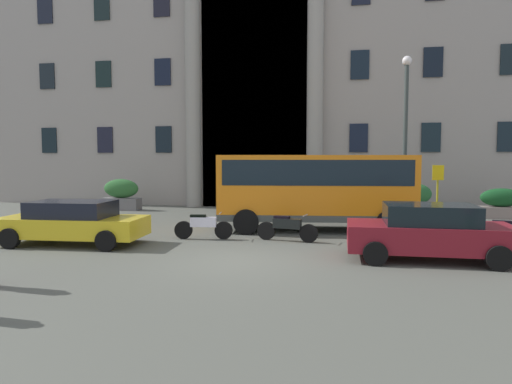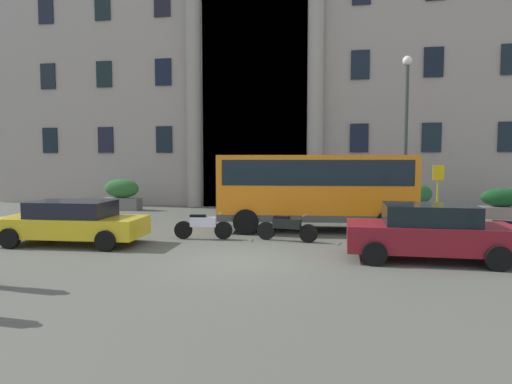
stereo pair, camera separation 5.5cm
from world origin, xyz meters
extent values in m
cube|color=#50524A|center=(0.00, 0.00, -0.06)|extent=(80.00, 64.00, 0.12)
cube|color=gray|center=(0.00, 17.50, 8.54)|extent=(35.95, 9.00, 17.09)
cube|color=black|center=(-2.01, 13.06, 5.90)|extent=(5.81, 0.12, 11.81)
cylinder|color=gray|center=(-5.34, 12.75, 5.90)|extent=(0.85, 0.85, 11.81)
cylinder|color=gray|center=(1.32, 12.75, 5.90)|extent=(0.85, 0.85, 11.81)
cube|color=black|center=(-14.38, 12.96, 3.76)|extent=(0.95, 0.08, 1.49)
cube|color=black|center=(-10.79, 12.96, 3.76)|extent=(0.95, 0.08, 1.49)
cube|color=black|center=(-7.19, 12.96, 3.76)|extent=(0.95, 0.08, 1.49)
cube|color=black|center=(3.60, 12.96, 3.76)|extent=(0.95, 0.08, 1.49)
cube|color=black|center=(7.19, 12.96, 3.76)|extent=(0.95, 0.08, 1.49)
cube|color=black|center=(10.79, 12.96, 3.76)|extent=(0.95, 0.08, 1.49)
cube|color=black|center=(-14.38, 12.96, 7.52)|extent=(0.95, 0.08, 1.49)
cube|color=black|center=(-10.79, 12.96, 7.52)|extent=(0.95, 0.08, 1.49)
cube|color=black|center=(-7.19, 12.96, 7.52)|extent=(0.95, 0.08, 1.49)
cube|color=black|center=(3.60, 12.96, 7.52)|extent=(0.95, 0.08, 1.49)
cube|color=black|center=(7.19, 12.96, 7.52)|extent=(0.95, 0.08, 1.49)
cube|color=black|center=(10.79, 12.96, 7.52)|extent=(0.95, 0.08, 1.49)
cube|color=black|center=(-14.38, 12.96, 11.28)|extent=(0.95, 0.08, 1.49)
cube|color=black|center=(-10.79, 12.96, 11.28)|extent=(0.95, 0.08, 1.49)
cube|color=black|center=(-7.19, 12.96, 11.28)|extent=(0.95, 0.08, 1.49)
cube|color=orange|center=(1.75, 5.50, 1.63)|extent=(7.30, 2.97, 2.36)
cube|color=black|center=(1.75, 5.50, 2.20)|extent=(6.88, 2.96, 0.90)
cube|color=black|center=(5.21, 5.88, 2.00)|extent=(0.26, 1.86, 1.13)
cube|color=#454A45|center=(1.75, 5.50, 0.57)|extent=(7.30, 3.01, 0.24)
cylinder|color=black|center=(4.10, 6.87, 0.45)|extent=(0.93, 0.38, 0.90)
cylinder|color=black|center=(4.34, 4.67, 0.45)|extent=(0.93, 0.38, 0.90)
cylinder|color=black|center=(-0.84, 6.33, 0.45)|extent=(0.93, 0.38, 0.90)
cylinder|color=black|center=(-0.60, 4.13, 0.45)|extent=(0.93, 0.38, 0.90)
cylinder|color=#9F971B|center=(6.51, 7.66, 1.19)|extent=(0.08, 0.08, 2.38)
cube|color=yellow|center=(6.51, 7.63, 2.13)|extent=(0.44, 0.03, 0.60)
cube|color=slate|center=(-8.57, 10.47, 0.31)|extent=(1.98, 0.74, 0.63)
ellipsoid|color=#295E2B|center=(-8.57, 10.47, 1.12)|extent=(1.90, 0.66, 0.99)
cube|color=slate|center=(6.08, 10.87, 0.25)|extent=(1.75, 0.79, 0.51)
ellipsoid|color=#245D2E|center=(6.08, 10.87, 1.02)|extent=(1.68, 0.71, 1.02)
cube|color=gray|center=(9.81, 10.45, 0.26)|extent=(1.91, 0.74, 0.52)
ellipsoid|color=#15461F|center=(9.81, 10.45, 0.94)|extent=(1.83, 0.67, 0.83)
cube|color=slate|center=(0.96, 10.51, 0.28)|extent=(1.50, 0.84, 0.57)
ellipsoid|color=#2A5A24|center=(0.96, 10.51, 1.07)|extent=(1.44, 0.75, 1.01)
cube|color=gold|center=(-5.56, 1.30, 0.57)|extent=(4.56, 1.99, 0.60)
cube|color=black|center=(-5.56, 1.30, 1.12)|extent=(2.49, 1.67, 0.50)
cylinder|color=black|center=(-4.09, 2.26, 0.31)|extent=(0.63, 0.23, 0.62)
cylinder|color=black|center=(-3.99, 0.51, 0.31)|extent=(0.63, 0.23, 0.62)
cylinder|color=black|center=(-7.12, 2.10, 0.31)|extent=(0.63, 0.23, 0.62)
cylinder|color=black|center=(-7.03, 0.34, 0.31)|extent=(0.63, 0.23, 0.62)
cube|color=maroon|center=(5.01, 1.03, 0.62)|extent=(4.24, 1.86, 0.69)
cube|color=black|center=(5.01, 1.03, 1.23)|extent=(2.29, 1.63, 0.52)
cylinder|color=black|center=(6.45, 1.94, 0.31)|extent=(0.62, 0.20, 0.62)
cylinder|color=black|center=(6.45, 0.10, 0.31)|extent=(0.62, 0.20, 0.62)
cylinder|color=black|center=(3.57, 1.95, 0.31)|extent=(0.62, 0.20, 0.62)
cylinder|color=black|center=(3.56, 0.11, 0.31)|extent=(0.62, 0.20, 0.62)
cylinder|color=black|center=(-1.13, 3.04, 0.30)|extent=(0.61, 0.18, 0.60)
cylinder|color=black|center=(-2.48, 2.87, 0.30)|extent=(0.61, 0.20, 0.60)
cube|color=silver|center=(-1.80, 2.96, 0.58)|extent=(0.89, 0.35, 0.32)
cube|color=black|center=(-1.98, 2.93, 0.76)|extent=(0.54, 0.26, 0.12)
cylinder|color=#A5A5A8|center=(-1.24, 3.03, 0.88)|extent=(0.10, 0.55, 0.03)
cylinder|color=black|center=(7.02, 3.34, 0.30)|extent=(0.61, 0.25, 0.60)
cube|color=#166A73|center=(7.68, 3.19, 0.58)|extent=(0.91, 0.42, 0.32)
cube|color=black|center=(7.51, 3.23, 0.76)|extent=(0.55, 0.31, 0.12)
cylinder|color=black|center=(1.70, 2.94, 0.30)|extent=(0.61, 0.21, 0.60)
cylinder|color=black|center=(0.28, 3.21, 0.30)|extent=(0.61, 0.23, 0.60)
cube|color=black|center=(0.99, 3.07, 0.58)|extent=(0.95, 0.41, 0.32)
cube|color=black|center=(0.81, 3.11, 0.76)|extent=(0.55, 0.29, 0.12)
cylinder|color=#A5A5A8|center=(1.59, 2.96, 0.88)|extent=(0.13, 0.55, 0.03)
cylinder|color=#313B3A|center=(5.36, 8.65, 3.29)|extent=(0.18, 0.18, 6.59)
sphere|color=silver|center=(5.36, 8.65, 6.77)|extent=(0.40, 0.40, 0.40)
camera|label=1|loc=(2.66, -11.55, 2.71)|focal=31.95mm
camera|label=2|loc=(2.72, -11.54, 2.71)|focal=31.95mm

